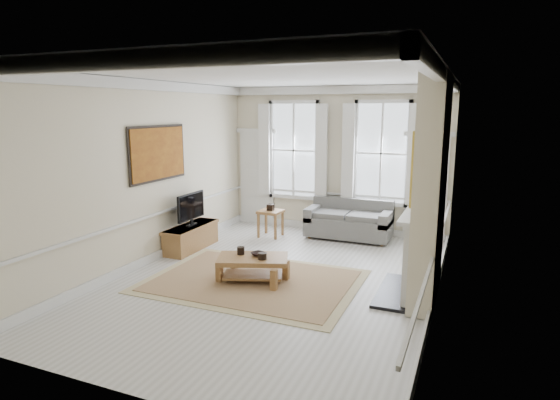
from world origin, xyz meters
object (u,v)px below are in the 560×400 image
at_px(sofa, 349,222).
at_px(coffee_table, 253,261).
at_px(side_table, 271,215).
at_px(tv_stand, 191,237).

distance_m(sofa, coffee_table, 3.43).
height_order(side_table, tv_stand, side_table).
bearing_deg(sofa, tv_stand, -142.82).
height_order(coffee_table, tv_stand, tv_stand).
bearing_deg(coffee_table, sofa, 55.85).
bearing_deg(sofa, side_table, -160.79).
height_order(side_table, coffee_table, side_table).
distance_m(side_table, tv_stand, 1.93).
bearing_deg(tv_stand, sofa, 37.18).
height_order(sofa, coffee_table, sofa).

